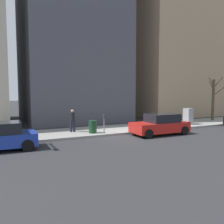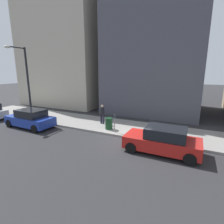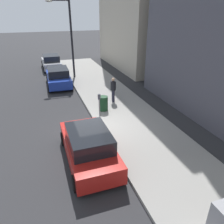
{
  "view_description": "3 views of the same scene",
  "coord_description": "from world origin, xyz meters",
  "px_view_note": "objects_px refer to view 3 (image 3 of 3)",
  "views": [
    {
      "loc": [
        -15.6,
        8.62,
        3.3
      ],
      "look_at": [
        1.88,
        0.05,
        1.5
      ],
      "focal_mm": 40.0,
      "sensor_mm": 36.0,
      "label": 1
    },
    {
      "loc": [
        -10.76,
        -3.85,
        4.59
      ],
      "look_at": [
        1.27,
        1.98,
        1.46
      ],
      "focal_mm": 28.0,
      "sensor_mm": 36.0,
      "label": 2
    },
    {
      "loc": [
        -2.67,
        -9.87,
        5.88
      ],
      "look_at": [
        0.37,
        -1.1,
        1.51
      ],
      "focal_mm": 35.0,
      "sensor_mm": 36.0,
      "label": 3
    }
  ],
  "objects_px": {
    "parked_car_red": "(89,146)",
    "pedestrian_near_meter": "(113,88)",
    "trash_bin": "(103,103)",
    "streetlamp": "(68,33)",
    "parked_car_blue": "(58,77)",
    "parked_car_silver": "(51,62)",
    "parking_meter": "(99,103)"
  },
  "relations": [
    {
      "from": "parked_car_red",
      "to": "pedestrian_near_meter",
      "type": "relative_size",
      "value": 2.53
    },
    {
      "from": "trash_bin",
      "to": "streetlamp",
      "type": "bearing_deg",
      "value": 94.32
    },
    {
      "from": "parked_car_blue",
      "to": "parked_car_silver",
      "type": "xyz_separation_m",
      "value": [
        -0.05,
        6.1,
        0.0
      ]
    },
    {
      "from": "parked_car_silver",
      "to": "trash_bin",
      "type": "relative_size",
      "value": 4.69
    },
    {
      "from": "parked_car_red",
      "to": "streetlamp",
      "type": "bearing_deg",
      "value": 83.69
    },
    {
      "from": "parked_car_red",
      "to": "streetlamp",
      "type": "height_order",
      "value": "streetlamp"
    },
    {
      "from": "parked_car_silver",
      "to": "pedestrian_near_meter",
      "type": "height_order",
      "value": "pedestrian_near_meter"
    },
    {
      "from": "parked_car_red",
      "to": "streetlamp",
      "type": "relative_size",
      "value": 0.65
    },
    {
      "from": "streetlamp",
      "to": "parked_car_blue",
      "type": "bearing_deg",
      "value": -126.75
    },
    {
      "from": "parked_car_red",
      "to": "trash_bin",
      "type": "distance_m",
      "value": 4.9
    },
    {
      "from": "trash_bin",
      "to": "pedestrian_near_meter",
      "type": "distance_m",
      "value": 1.65
    },
    {
      "from": "parking_meter",
      "to": "trash_bin",
      "type": "height_order",
      "value": "parking_meter"
    },
    {
      "from": "parking_meter",
      "to": "pedestrian_near_meter",
      "type": "bearing_deg",
      "value": 50.97
    },
    {
      "from": "parked_car_silver",
      "to": "trash_bin",
      "type": "bearing_deg",
      "value": -81.21
    },
    {
      "from": "parked_car_silver",
      "to": "streetlamp",
      "type": "relative_size",
      "value": 0.65
    },
    {
      "from": "parked_car_red",
      "to": "parking_meter",
      "type": "relative_size",
      "value": 3.11
    },
    {
      "from": "trash_bin",
      "to": "parked_car_blue",
      "type": "bearing_deg",
      "value": 107.58
    },
    {
      "from": "streetlamp",
      "to": "pedestrian_near_meter",
      "type": "bearing_deg",
      "value": -76.57
    },
    {
      "from": "parking_meter",
      "to": "streetlamp",
      "type": "height_order",
      "value": "streetlamp"
    },
    {
      "from": "streetlamp",
      "to": "trash_bin",
      "type": "bearing_deg",
      "value": -85.68
    },
    {
      "from": "streetlamp",
      "to": "trash_bin",
      "type": "relative_size",
      "value": 7.22
    },
    {
      "from": "parking_meter",
      "to": "trash_bin",
      "type": "xyz_separation_m",
      "value": [
        0.45,
        0.69,
        -0.38
      ]
    },
    {
      "from": "parked_car_blue",
      "to": "streetlamp",
      "type": "height_order",
      "value": "streetlamp"
    },
    {
      "from": "parked_car_silver",
      "to": "parking_meter",
      "type": "distance_m",
      "value": 13.2
    },
    {
      "from": "parking_meter",
      "to": "pedestrian_near_meter",
      "type": "distance_m",
      "value": 2.39
    },
    {
      "from": "parked_car_silver",
      "to": "trash_bin",
      "type": "distance_m",
      "value": 12.58
    },
    {
      "from": "parked_car_silver",
      "to": "parking_meter",
      "type": "height_order",
      "value": "parked_car_silver"
    },
    {
      "from": "pedestrian_near_meter",
      "to": "parking_meter",
      "type": "bearing_deg",
      "value": 150.8
    },
    {
      "from": "streetlamp",
      "to": "pedestrian_near_meter",
      "type": "distance_m",
      "value": 7.78
    },
    {
      "from": "parked_car_red",
      "to": "streetlamp",
      "type": "xyz_separation_m",
      "value": [
        1.39,
        12.64,
        3.28
      ]
    },
    {
      "from": "parked_car_blue",
      "to": "parking_meter",
      "type": "xyz_separation_m",
      "value": [
        1.55,
        -7.01,
        0.24
      ]
    },
    {
      "from": "parked_car_blue",
      "to": "pedestrian_near_meter",
      "type": "height_order",
      "value": "pedestrian_near_meter"
    }
  ]
}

